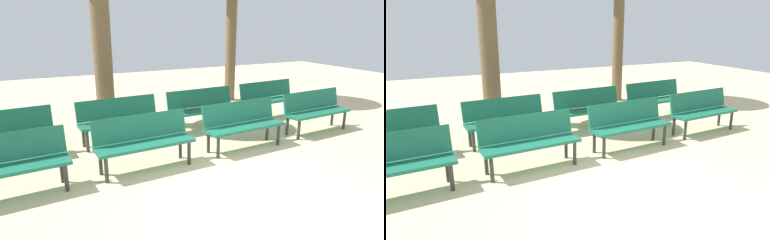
{
  "view_description": "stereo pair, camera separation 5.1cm",
  "coord_description": "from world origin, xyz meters",
  "views": [
    {
      "loc": [
        -2.71,
        -3.61,
        2.35
      ],
      "look_at": [
        0.0,
        1.98,
        0.55
      ],
      "focal_mm": 32.58,
      "sensor_mm": 36.0,
      "label": 1
    },
    {
      "loc": [
        -2.67,
        -3.63,
        2.35
      ],
      "look_at": [
        0.0,
        1.98,
        0.55
      ],
      "focal_mm": 32.58,
      "sensor_mm": 36.0,
      "label": 2
    }
  ],
  "objects": [
    {
      "name": "bench_r0_c2",
      "position": [
        0.87,
        1.6,
        0.5
      ],
      "size": [
        1.63,
        0.59,
        0.87
      ],
      "rotation": [
        0.0,
        0.0,
        0.07
      ],
      "color": "#19664C",
      "rests_on": "ground_plane"
    },
    {
      "name": "bench_r1_c0",
      "position": [
        -3.13,
        2.8,
        0.5
      ],
      "size": [
        1.64,
        0.63,
        0.87
      ],
      "rotation": [
        0.0,
        0.0,
        0.09
      ],
      "color": "#19664C",
      "rests_on": "ground_plane"
    },
    {
      "name": "bench_r0_c0",
      "position": [
        -3.07,
        1.38,
        0.5
      ],
      "size": [
        1.63,
        0.61,
        0.87
      ],
      "rotation": [
        0.0,
        0.0,
        0.08
      ],
      "color": "#19664C",
      "rests_on": "ground_plane"
    },
    {
      "name": "ground_plane",
      "position": [
        0.0,
        0.0,
        0.0
      ],
      "size": [
        24.0,
        24.0,
        0.0
      ],
      "primitive_type": "plane",
      "color": "beige"
    },
    {
      "name": "bench_r0_c1",
      "position": [
        -1.1,
        1.49,
        0.5
      ],
      "size": [
        1.63,
        0.58,
        0.87
      ],
      "rotation": [
        0.0,
        0.0,
        0.06
      ],
      "color": "#19664C",
      "rests_on": "ground_plane"
    },
    {
      "name": "bench_r1_c2",
      "position": [
        0.75,
        3.01,
        0.5
      ],
      "size": [
        1.62,
        0.56,
        0.87
      ],
      "rotation": [
        0.0,
        0.0,
        0.05
      ],
      "color": "#19664C",
      "rests_on": "ground_plane"
    },
    {
      "name": "bench_r1_c3",
      "position": [
        2.69,
        3.16,
        0.5
      ],
      "size": [
        1.63,
        0.6,
        0.87
      ],
      "rotation": [
        0.0,
        0.0,
        0.08
      ],
      "color": "#19664C",
      "rests_on": "ground_plane"
    },
    {
      "name": "bench_r0_c3",
      "position": [
        2.84,
        1.76,
        0.5
      ],
      "size": [
        1.63,
        0.59,
        0.87
      ],
      "rotation": [
        0.0,
        0.0,
        0.07
      ],
      "color": "#19664C",
      "rests_on": "ground_plane"
    },
    {
      "name": "bench_r1_c1",
      "position": [
        -1.13,
        2.89,
        0.5
      ],
      "size": [
        1.63,
        0.58,
        0.87
      ],
      "rotation": [
        0.0,
        0.0,
        0.06
      ],
      "color": "#19664C",
      "rests_on": "ground_plane"
    }
  ]
}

